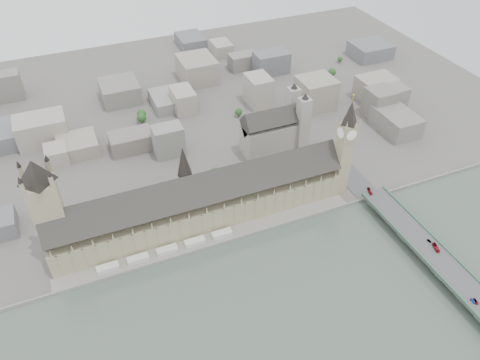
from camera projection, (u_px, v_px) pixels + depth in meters
name	position (u px, v px, depth m)	size (l,w,h in m)	color
ground	(209.00, 235.00, 416.26)	(900.00, 900.00, 0.00)	#595651
embankment_wall	(214.00, 245.00, 404.61)	(600.00, 1.50, 3.00)	slate
river_terrace	(211.00, 240.00, 410.27)	(270.00, 15.00, 2.00)	slate
terrace_tents	(167.00, 250.00, 396.81)	(118.00, 7.00, 4.00)	silver
palace_of_westminster	(200.00, 202.00, 415.92)	(265.00, 40.73, 55.44)	gray
elizabeth_tower	(345.00, 142.00, 426.25)	(17.00, 17.00, 107.50)	gray
victoria_tower	(47.00, 207.00, 363.46)	(30.00, 30.00, 100.00)	gray
central_tower	(184.00, 170.00, 395.10)	(13.00, 13.00, 48.00)	gray
westminster_bridge	(422.00, 246.00, 398.84)	(25.00, 325.00, 10.25)	#474749
bridge_parapets	(461.00, 280.00, 363.48)	(25.00, 235.00, 1.15)	#3A694B
westminster_abbey	(275.00, 130.00, 501.19)	(68.00, 36.00, 64.00)	gray
city_skyline_inland	(141.00, 92.00, 579.02)	(720.00, 360.00, 38.00)	gray
park_trees	(178.00, 191.00, 451.33)	(110.00, 30.00, 15.00)	#194318
red_bus_north	(370.00, 191.00, 444.53)	(2.22, 9.50, 2.65)	#AB1323
red_bus_south	(436.00, 248.00, 388.73)	(2.36, 10.09, 2.81)	#AF1523
car_blue	(473.00, 301.00, 348.26)	(1.94, 4.83, 1.64)	#1C38B6
car_silver	(429.00, 241.00, 395.54)	(1.39, 3.99, 1.31)	gray
car_grey	(476.00, 301.00, 348.01)	(2.53, 5.49, 1.53)	gray
car_approach	(337.00, 150.00, 497.26)	(2.10, 5.17, 1.50)	gray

